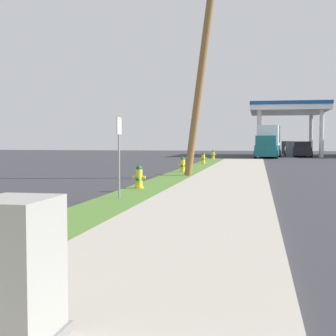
% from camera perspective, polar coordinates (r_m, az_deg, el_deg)
% --- Properties ---
extents(fire_hydrant_second, '(0.42, 0.38, 0.74)m').
position_cam_1_polar(fire_hydrant_second, '(15.60, -3.42, -1.17)').
color(fire_hydrant_second, yellow).
rests_on(fire_hydrant_second, grass_verge).
extents(fire_hydrant_third, '(0.42, 0.37, 0.74)m').
position_cam_1_polar(fire_hydrant_third, '(23.70, 1.71, 0.32)').
color(fire_hydrant_third, yellow).
rests_on(fire_hydrant_third, grass_verge).
extents(fire_hydrant_fourth, '(0.42, 0.37, 0.74)m').
position_cam_1_polar(fire_hydrant_fourth, '(32.73, 4.15, 1.11)').
color(fire_hydrant_fourth, yellow).
rests_on(fire_hydrant_fourth, grass_verge).
extents(fire_hydrant_fifth, '(0.42, 0.38, 0.74)m').
position_cam_1_polar(fire_hydrant_fifth, '(41.25, 5.30, 1.53)').
color(fire_hydrant_fifth, yellow).
rests_on(fire_hydrant_fifth, grass_verge).
extents(utility_pole_midground, '(2.00, 1.03, 8.35)m').
position_cam_1_polar(utility_pole_midground, '(21.26, 3.83, 10.61)').
color(utility_pole_midground, olive).
rests_on(utility_pole_midground, grass_verge).
extents(utility_cabinet, '(0.58, 0.74, 1.10)m').
position_cam_1_polar(utility_cabinet, '(3.80, -17.32, -12.24)').
color(utility_cabinet, slate).
rests_on(utility_cabinet, sidewalk_slab).
extents(street_sign_post, '(0.05, 0.36, 2.12)m').
position_cam_1_polar(street_sign_post, '(12.87, -5.76, 3.20)').
color(street_sign_post, gray).
rests_on(street_sign_post, grass_verge).
extents(car_silver_by_near_pump, '(2.10, 4.57, 1.57)m').
position_cam_1_polar(car_silver_by_near_pump, '(55.09, 14.63, 2.14)').
color(car_silver_by_near_pump, '#BCBCC1').
rests_on(car_silver_by_near_pump, ground).
extents(car_black_by_far_pump, '(2.21, 4.61, 1.57)m').
position_cam_1_polar(car_black_by_far_pump, '(51.64, 15.42, 2.06)').
color(car_black_by_far_pump, black).
rests_on(car_black_by_far_pump, ground).
extents(truck_teal_at_forecourt, '(2.66, 6.55, 3.11)m').
position_cam_1_polar(truck_teal_at_forecourt, '(48.09, 11.63, 2.95)').
color(truck_teal_at_forecourt, '#197075').
rests_on(truck_teal_at_forecourt, ground).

